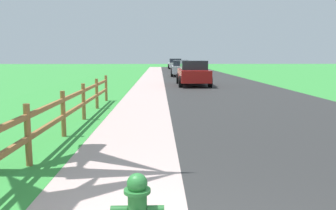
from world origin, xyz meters
name	(u,v)px	position (x,y,z in m)	size (l,w,h in m)	color
ground_plane	(164,80)	(0.00, 25.00, 0.00)	(120.00, 120.00, 0.00)	#358E3A
road_asphalt	(205,79)	(3.50, 27.00, 0.00)	(7.00, 66.00, 0.01)	#2B2B2B
curb_concrete	(128,79)	(-3.00, 27.00, 0.00)	(6.00, 66.00, 0.01)	#BA9F9A
grass_verge	(110,79)	(-4.50, 27.00, 0.01)	(5.00, 66.00, 0.00)	#358E3A
fire_hydrant	(137,209)	(-0.57, 0.80, 0.36)	(0.54, 0.45, 0.72)	#287233
rail_fence	(63,110)	(-2.59, 5.60, 0.63)	(0.11, 13.51, 1.08)	olive
parked_suv_red	(193,73)	(1.85, 20.23, 0.81)	(2.03, 4.84, 1.60)	maroon
parked_car_silver	(182,68)	(1.84, 31.22, 0.76)	(2.29, 4.94, 1.47)	#B7BABF
parked_car_black	(181,66)	(2.40, 41.03, 0.74)	(1.98, 4.29, 1.42)	black
parked_car_white	(175,64)	(2.09, 50.98, 0.75)	(2.17, 4.79, 1.53)	white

